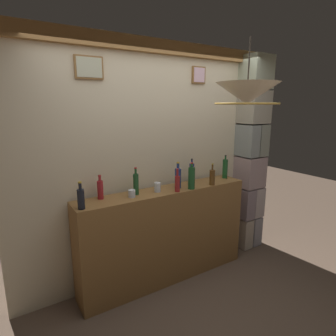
{
  "coord_description": "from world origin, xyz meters",
  "views": [
    {
      "loc": [
        -1.53,
        -1.62,
        1.95
      ],
      "look_at": [
        0.0,
        0.8,
        1.31
      ],
      "focal_mm": 30.09,
      "sensor_mm": 36.0,
      "label": 1
    }
  ],
  "objects_px": {
    "liquor_bottle_sherry": "(177,183)",
    "liquor_bottle_scotch": "(136,184)",
    "liquor_bottle_brandy": "(191,178)",
    "liquor_bottle_vermouth": "(225,169)",
    "glass_tumbler_rocks": "(157,187)",
    "glass_tumbler_highball": "(132,194)",
    "liquor_bottle_port": "(212,177)",
    "liquor_bottle_amaro": "(178,178)",
    "liquor_bottle_whiskey": "(100,189)",
    "pendant_lamp": "(247,94)",
    "liquor_bottle_tequila": "(192,173)",
    "liquor_bottle_vodka": "(81,198)"
  },
  "relations": [
    {
      "from": "liquor_bottle_sherry",
      "to": "liquor_bottle_scotch",
      "type": "bearing_deg",
      "value": 160.58
    },
    {
      "from": "liquor_bottle_brandy",
      "to": "liquor_bottle_vermouth",
      "type": "height_order",
      "value": "liquor_bottle_brandy"
    },
    {
      "from": "glass_tumbler_rocks",
      "to": "glass_tumbler_highball",
      "type": "relative_size",
      "value": 1.33
    },
    {
      "from": "liquor_bottle_port",
      "to": "liquor_bottle_amaro",
      "type": "bearing_deg",
      "value": 164.27
    },
    {
      "from": "liquor_bottle_whiskey",
      "to": "glass_tumbler_rocks",
      "type": "relative_size",
      "value": 2.41
    },
    {
      "from": "liquor_bottle_port",
      "to": "liquor_bottle_vermouth",
      "type": "height_order",
      "value": "liquor_bottle_vermouth"
    },
    {
      "from": "liquor_bottle_sherry",
      "to": "liquor_bottle_scotch",
      "type": "height_order",
      "value": "liquor_bottle_scotch"
    },
    {
      "from": "liquor_bottle_whiskey",
      "to": "pendant_lamp",
      "type": "xyz_separation_m",
      "value": [
        1.0,
        -0.88,
        0.88
      ]
    },
    {
      "from": "liquor_bottle_port",
      "to": "liquor_bottle_amaro",
      "type": "relative_size",
      "value": 0.87
    },
    {
      "from": "liquor_bottle_amaro",
      "to": "liquor_bottle_scotch",
      "type": "bearing_deg",
      "value": 175.96
    },
    {
      "from": "liquor_bottle_sherry",
      "to": "liquor_bottle_port",
      "type": "bearing_deg",
      "value": -0.19
    },
    {
      "from": "liquor_bottle_tequila",
      "to": "glass_tumbler_highball",
      "type": "height_order",
      "value": "liquor_bottle_tequila"
    },
    {
      "from": "liquor_bottle_port",
      "to": "glass_tumbler_rocks",
      "type": "relative_size",
      "value": 2.52
    },
    {
      "from": "liquor_bottle_vodka",
      "to": "pendant_lamp",
      "type": "distance_m",
      "value": 1.67
    },
    {
      "from": "liquor_bottle_vermouth",
      "to": "glass_tumbler_highball",
      "type": "xyz_separation_m",
      "value": [
        -1.3,
        -0.06,
        -0.08
      ]
    },
    {
      "from": "liquor_bottle_port",
      "to": "liquor_bottle_vermouth",
      "type": "distance_m",
      "value": 0.37
    },
    {
      "from": "liquor_bottle_port",
      "to": "liquor_bottle_scotch",
      "type": "bearing_deg",
      "value": 170.64
    },
    {
      "from": "liquor_bottle_sherry",
      "to": "liquor_bottle_vodka",
      "type": "bearing_deg",
      "value": 178.29
    },
    {
      "from": "glass_tumbler_highball",
      "to": "pendant_lamp",
      "type": "height_order",
      "value": "pendant_lamp"
    },
    {
      "from": "liquor_bottle_sherry",
      "to": "liquor_bottle_amaro",
      "type": "relative_size",
      "value": 0.86
    },
    {
      "from": "liquor_bottle_scotch",
      "to": "liquor_bottle_whiskey",
      "type": "bearing_deg",
      "value": 170.92
    },
    {
      "from": "glass_tumbler_rocks",
      "to": "liquor_bottle_sherry",
      "type": "bearing_deg",
      "value": -30.43
    },
    {
      "from": "liquor_bottle_port",
      "to": "glass_tumbler_highball",
      "type": "relative_size",
      "value": 3.34
    },
    {
      "from": "liquor_bottle_vermouth",
      "to": "liquor_bottle_amaro",
      "type": "relative_size",
      "value": 1.01
    },
    {
      "from": "liquor_bottle_tequila",
      "to": "pendant_lamp",
      "type": "distance_m",
      "value": 1.23
    },
    {
      "from": "liquor_bottle_sherry",
      "to": "glass_tumbler_highball",
      "type": "relative_size",
      "value": 3.31
    },
    {
      "from": "liquor_bottle_whiskey",
      "to": "liquor_bottle_amaro",
      "type": "xyz_separation_m",
      "value": [
        0.85,
        -0.09,
        0.02
      ]
    },
    {
      "from": "liquor_bottle_scotch",
      "to": "liquor_bottle_tequila",
      "type": "bearing_deg",
      "value": 4.15
    },
    {
      "from": "liquor_bottle_scotch",
      "to": "liquor_bottle_vermouth",
      "type": "height_order",
      "value": "liquor_bottle_vermouth"
    },
    {
      "from": "liquor_bottle_brandy",
      "to": "pendant_lamp",
      "type": "bearing_deg",
      "value": -86.1
    },
    {
      "from": "liquor_bottle_vodka",
      "to": "glass_tumbler_highball",
      "type": "relative_size",
      "value": 3.33
    },
    {
      "from": "liquor_bottle_vodka",
      "to": "liquor_bottle_amaro",
      "type": "bearing_deg",
      "value": 4.25
    },
    {
      "from": "liquor_bottle_port",
      "to": "liquor_bottle_amaro",
      "type": "distance_m",
      "value": 0.41
    },
    {
      "from": "glass_tumbler_rocks",
      "to": "liquor_bottle_amaro",
      "type": "bearing_deg",
      "value": 0.83
    },
    {
      "from": "liquor_bottle_vermouth",
      "to": "liquor_bottle_amaro",
      "type": "height_order",
      "value": "liquor_bottle_vermouth"
    },
    {
      "from": "liquor_bottle_whiskey",
      "to": "liquor_bottle_scotch",
      "type": "bearing_deg",
      "value": -9.08
    },
    {
      "from": "liquor_bottle_amaro",
      "to": "glass_tumbler_rocks",
      "type": "distance_m",
      "value": 0.27
    },
    {
      "from": "liquor_bottle_vermouth",
      "to": "liquor_bottle_amaro",
      "type": "distance_m",
      "value": 0.74
    },
    {
      "from": "liquor_bottle_vodka",
      "to": "glass_tumbler_highball",
      "type": "distance_m",
      "value": 0.52
    },
    {
      "from": "pendant_lamp",
      "to": "liquor_bottle_vermouth",
      "type": "bearing_deg",
      "value": 54.55
    },
    {
      "from": "pendant_lamp",
      "to": "liquor_bottle_port",
      "type": "bearing_deg",
      "value": 69.87
    },
    {
      "from": "liquor_bottle_amaro",
      "to": "pendant_lamp",
      "type": "height_order",
      "value": "pendant_lamp"
    },
    {
      "from": "liquor_bottle_port",
      "to": "liquor_bottle_brandy",
      "type": "bearing_deg",
      "value": 179.65
    },
    {
      "from": "liquor_bottle_whiskey",
      "to": "glass_tumbler_rocks",
      "type": "height_order",
      "value": "liquor_bottle_whiskey"
    },
    {
      "from": "liquor_bottle_vermouth",
      "to": "liquor_bottle_port",
      "type": "bearing_deg",
      "value": -156.1
    },
    {
      "from": "liquor_bottle_whiskey",
      "to": "liquor_bottle_tequila",
      "type": "xyz_separation_m",
      "value": [
        1.1,
        -0.0,
        0.02
      ]
    },
    {
      "from": "liquor_bottle_port",
      "to": "liquor_bottle_vermouth",
      "type": "relative_size",
      "value": 0.86
    },
    {
      "from": "liquor_bottle_whiskey",
      "to": "liquor_bottle_port",
      "type": "relative_size",
      "value": 0.96
    },
    {
      "from": "liquor_bottle_vermouth",
      "to": "glass_tumbler_rocks",
      "type": "xyz_separation_m",
      "value": [
        -1.0,
        -0.04,
        -0.07
      ]
    },
    {
      "from": "glass_tumbler_highball",
      "to": "pendant_lamp",
      "type": "bearing_deg",
      "value": -46.72
    }
  ]
}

